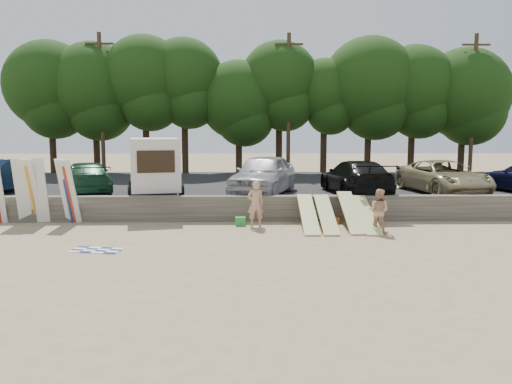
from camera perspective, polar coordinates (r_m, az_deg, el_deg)
ground at (r=16.92m, az=1.29°, el=-5.12°), size 120.00×120.00×0.00m
seawall at (r=19.78m, az=0.95°, el=-1.87°), size 44.00×0.50×1.00m
parking_lot at (r=27.23m, az=0.41°, el=0.28°), size 44.00×14.50×0.70m
treeline at (r=34.23m, az=0.42°, el=11.95°), size 33.95×6.38×9.14m
utility_poles at (r=32.69m, az=3.74°, el=10.33°), size 25.80×0.26×9.00m
box_trailer at (r=22.26m, az=-11.51°, el=3.17°), size 2.90×4.28×2.52m
car_1 at (r=23.99m, az=-18.79°, el=1.54°), size 3.62×5.33×1.43m
car_2 at (r=22.30m, az=0.86°, el=2.01°), size 3.60×5.70×1.81m
car_3 at (r=22.80m, az=11.32°, el=1.65°), size 2.74×5.52×1.54m
car_4 at (r=24.32m, az=20.61°, el=1.62°), size 3.23×5.70×1.50m
surfboard_upright_3 at (r=21.04m, az=-25.17°, el=0.12°), size 0.57×0.72×2.54m
surfboard_upright_4 at (r=20.91m, az=-24.28°, el=0.06°), size 0.54×0.87×2.50m
surfboard_upright_5 at (r=20.78m, az=-23.45°, el=0.16°), size 0.51×0.55×2.57m
surfboard_upright_6 at (r=20.31m, az=-20.81°, el=0.07°), size 0.62×0.83×2.52m
surfboard_upright_7 at (r=20.25m, az=-20.56°, el=0.02°), size 0.63×0.92×2.49m
surfboard_low_0 at (r=18.32m, az=5.97°, el=-2.49°), size 0.56×2.84×1.09m
surfboard_low_1 at (r=18.40m, az=8.01°, el=-2.50°), size 0.56×2.85×1.08m
surfboard_low_2 at (r=18.66m, az=10.77°, el=-2.25°), size 0.56×2.81×1.18m
surfboard_low_3 at (r=18.69m, az=12.44°, el=-2.51°), size 0.56×2.86×1.03m
beachgoer_a at (r=18.50m, az=-0.07°, el=-1.37°), size 0.68×0.50×1.71m
beachgoer_b at (r=17.97m, az=13.83°, el=-2.10°), size 0.95×0.90×1.55m
cooler at (r=18.84m, az=-1.80°, el=-3.37°), size 0.40×0.33×0.32m
gear_bag at (r=19.54m, az=9.05°, el=-3.23°), size 0.31×0.27×0.22m
beach_towel at (r=15.79m, az=-17.78°, el=-6.34°), size 1.75×1.75×0.00m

